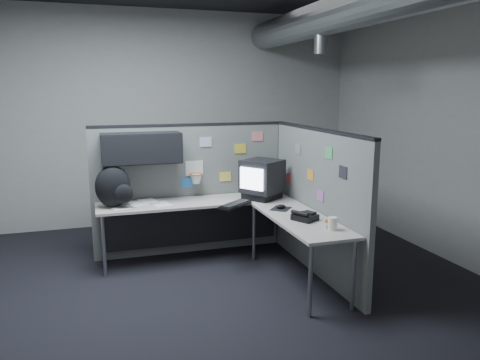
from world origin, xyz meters
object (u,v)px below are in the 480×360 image
object	(u,v)px
desk	(222,215)
keyboard	(235,205)
backpack	(114,187)
monitor	(262,179)
phone	(305,216)

from	to	relation	value
desk	keyboard	distance (m)	0.21
keyboard	backpack	bearing A→B (deg)	170.81
backpack	monitor	bearing A→B (deg)	-24.94
desk	monitor	size ratio (longest dim) A/B	3.99
phone	backpack	world-z (taller)	backpack
backpack	keyboard	bearing A→B (deg)	-37.28
monitor	keyboard	world-z (taller)	monitor
desk	keyboard	bearing A→B (deg)	-37.53
monitor	keyboard	bearing A→B (deg)	-137.59
desk	backpack	xyz separation A→B (m)	(-1.18, 0.26, 0.35)
keyboard	backpack	distance (m)	1.38
phone	monitor	bearing A→B (deg)	76.21
monitor	backpack	xyz separation A→B (m)	(-1.74, 0.09, -0.01)
desk	monitor	xyz separation A→B (m)	(0.55, 0.17, 0.36)
desk	phone	bearing A→B (deg)	-53.80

